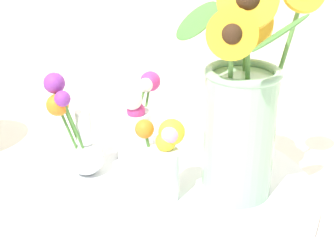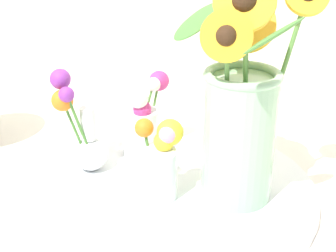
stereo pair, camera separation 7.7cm
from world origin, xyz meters
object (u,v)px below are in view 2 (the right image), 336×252
at_px(vase_small_center, 160,160).
at_px(vase_bulb_right, 82,132).
at_px(mason_jar_sunflowers, 239,117).
at_px(vase_small_back, 143,122).
at_px(serving_tray, 168,189).

relative_size(vase_small_center, vase_bulb_right, 0.71).
height_order(mason_jar_sunflowers, vase_small_back, mason_jar_sunflowers).
relative_size(mason_jar_sunflowers, vase_small_center, 2.74).
bearing_deg(vase_bulb_right, mason_jar_sunflowers, -3.87).
relative_size(serving_tray, vase_bulb_right, 2.68).
xyz_separation_m(vase_small_center, vase_bulb_right, (-0.16, 0.05, 0.01)).
bearing_deg(vase_small_center, vase_bulb_right, 161.93).
xyz_separation_m(mason_jar_sunflowers, vase_small_center, (-0.12, -0.03, -0.08)).
bearing_deg(serving_tray, vase_bulb_right, 173.65).
bearing_deg(vase_bulb_right, vase_small_back, 44.70).
bearing_deg(mason_jar_sunflowers, vase_small_back, 150.90).
bearing_deg(mason_jar_sunflowers, vase_small_center, -165.02).
distance_m(vase_small_center, vase_bulb_right, 0.16).
relative_size(mason_jar_sunflowers, vase_bulb_right, 1.93).
distance_m(serving_tray, vase_bulb_right, 0.18).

